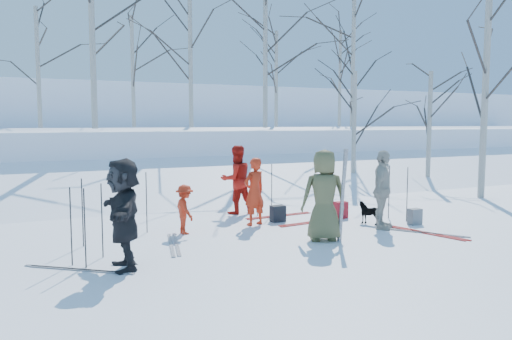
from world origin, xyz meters
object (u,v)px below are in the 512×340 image
skier_red_seated (185,209)px  dog (371,213)px  skier_olive_center (324,195)px  backpack_dark (278,214)px  skier_cream_east (382,190)px  skier_redor_behind (236,180)px  backpack_red (341,210)px  backpack_grey (415,217)px  skier_grey_west (123,214)px  skier_red_north (254,192)px

skier_red_seated → dog: skier_red_seated is taller
skier_olive_center → backpack_dark: bearing=-71.6°
skier_cream_east → dog: (0.13, 0.55, -0.63)m
skier_redor_behind → backpack_red: size_ratio=4.32×
skier_red_seated → skier_cream_east: bearing=-112.2°
dog → backpack_grey: (0.90, -0.51, -0.08)m
backpack_dark → backpack_red: bearing=-9.2°
skier_red_seated → backpack_red: bearing=-93.0°
dog → skier_cream_east: bearing=44.9°
skier_redor_behind → skier_cream_east: size_ratio=1.01×
skier_red_seated → skier_grey_west: skier_grey_west is taller
skier_olive_center → skier_cream_east: skier_olive_center is taller
skier_red_north → backpack_red: size_ratio=3.81×
skier_red_north → backpack_grey: 3.87m
dog → backpack_red: (-0.22, 0.92, -0.06)m
skier_red_north → dog: (2.57, -1.08, -0.53)m
skier_cream_east → skier_grey_west: skier_grey_west is taller
skier_red_seated → backpack_dark: (2.45, 0.30, -0.34)m
skier_red_north → skier_grey_west: (-3.46, -2.28, 0.12)m
skier_olive_center → skier_grey_west: 4.08m
skier_red_seated → skier_cream_east: size_ratio=0.60×
backpack_grey → skier_red_north: bearing=155.3°
skier_red_north → skier_redor_behind: skier_redor_behind is taller
skier_olive_center → backpack_red: (1.73, 1.86, -0.73)m
skier_red_north → backpack_grey: (3.47, -1.60, -0.61)m
skier_redor_behind → skier_red_seated: 2.68m
skier_red_north → skier_red_seated: bearing=-8.0°
skier_cream_east → skier_grey_west: size_ratio=0.97×
skier_cream_east → backpack_dark: bearing=95.5°
skier_redor_behind → dog: size_ratio=2.88×
skier_olive_center → skier_cream_east: size_ratio=1.05×
skier_red_seated → skier_cream_east: 4.46m
skier_red_north → skier_cream_east: size_ratio=0.89×
backpack_dark → skier_red_seated: bearing=-173.0°
skier_cream_east → backpack_grey: (1.02, 0.03, -0.71)m
skier_red_seated → skier_grey_west: bearing=137.5°
backpack_grey → backpack_dark: size_ratio=0.95×
skier_grey_west → backpack_red: skier_grey_west is taller
skier_red_north → skier_cream_east: bearing=132.0°
skier_redor_behind → backpack_red: skier_redor_behind is taller
skier_redor_behind → skier_grey_west: bearing=43.6°
skier_olive_center → skier_grey_west: size_ratio=1.02×
skier_olive_center → backpack_red: 2.64m
skier_grey_west → dog: (6.03, 1.19, -0.65)m
skier_grey_west → backpack_dark: (4.14, 2.38, -0.72)m
skier_grey_west → backpack_grey: bearing=100.6°
skier_red_seated → skier_cream_east: skier_cream_east is taller
skier_olive_center → skier_cream_east: (1.83, 0.39, -0.04)m
skier_grey_west → backpack_grey: skier_grey_west is taller
dog → skier_olive_center: bearing=-6.2°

